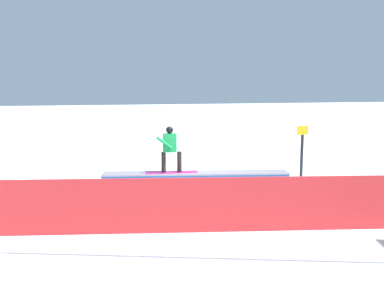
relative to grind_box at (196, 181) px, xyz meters
name	(u,v)px	position (x,y,z in m)	size (l,w,h in m)	color
ground_plane	(196,188)	(0.00, 0.00, -0.23)	(120.00, 120.00, 0.00)	white
grind_box	(196,181)	(0.00, 0.00, 0.00)	(5.72, 1.75, 0.50)	blue
snowboarder	(170,148)	(0.78, -0.15, 1.04)	(1.60, 0.44, 1.43)	#BA1F82
safety_fence	(244,204)	(0.00, 3.95, 0.37)	(12.20, 0.06, 1.20)	red
trail_marker	(302,150)	(-3.85, -0.41, 0.74)	(0.40, 0.10, 1.81)	#262628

